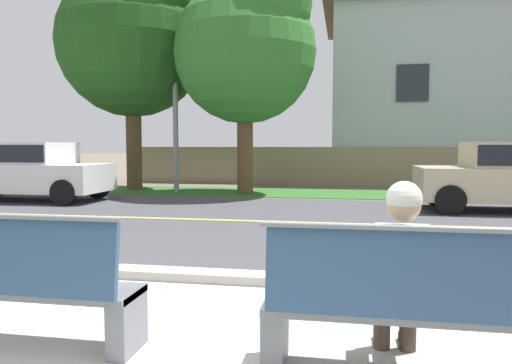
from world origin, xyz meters
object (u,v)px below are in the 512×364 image
at_px(seated_person_white, 401,268).
at_px(streetlamp, 177,48).
at_px(shade_tree_far_left, 135,31).
at_px(shade_tree_left, 249,41).
at_px(bench_left, 5,286).
at_px(bench_right, 419,310).
at_px(car_white_far, 26,168).

distance_m(seated_person_white, streetlamp, 13.12).
relative_size(streetlamp, shade_tree_far_left, 1.00).
relative_size(streetlamp, shade_tree_left, 1.13).
distance_m(seated_person_white, shade_tree_far_left, 14.39).
bearing_deg(bench_left, bench_right, 0.00).
bearing_deg(seated_person_white, car_white_far, 136.19).
distance_m(car_white_far, shade_tree_far_left, 5.71).
bearing_deg(shade_tree_left, bench_left, -87.94).
xyz_separation_m(bench_right, streetlamp, (-5.58, 11.48, 3.98)).
distance_m(streetlamp, shade_tree_left, 2.33).
height_order(streetlamp, shade_tree_left, streetlamp).
xyz_separation_m(bench_left, shade_tree_left, (-0.40, 11.21, 4.06)).
distance_m(bench_right, car_white_far, 12.19).
xyz_separation_m(bench_right, car_white_far, (-8.75, 8.48, 0.39)).
xyz_separation_m(bench_left, car_white_far, (-5.89, 8.48, 0.39)).
bearing_deg(shade_tree_left, car_white_far, -153.50).
bearing_deg(car_white_far, shade_tree_left, 26.50).
relative_size(bench_right, car_white_far, 0.45).
height_order(seated_person_white, shade_tree_far_left, shade_tree_far_left).
distance_m(bench_left, streetlamp, 12.45).
xyz_separation_m(seated_person_white, car_white_far, (-8.66, 8.31, 0.18)).
height_order(car_white_far, shade_tree_far_left, shade_tree_far_left).
bearing_deg(bench_left, seated_person_white, 3.55).
xyz_separation_m(bench_left, bench_right, (2.86, 0.00, 0.00)).
relative_size(seated_person_white, shade_tree_far_left, 0.16).
bearing_deg(car_white_far, bench_left, -55.22).
bearing_deg(car_white_far, streetlamp, 43.41).
height_order(bench_left, shade_tree_far_left, shade_tree_far_left).
distance_m(bench_right, streetlamp, 13.37).
relative_size(seated_person_white, streetlamp, 0.16).
bearing_deg(shade_tree_left, shade_tree_far_left, 169.82).
bearing_deg(car_white_far, shade_tree_far_left, 64.61).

